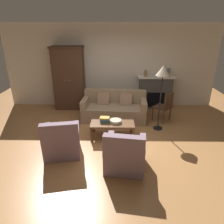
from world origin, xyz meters
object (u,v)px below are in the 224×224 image
Objects in this scene: dog at (47,128)px; armoire at (69,78)px; book_stack at (105,120)px; mantel_vase_slate at (168,72)px; floor_lamp at (163,75)px; fireplace at (155,92)px; mantel_vase_bronze at (145,73)px; fruit_bowl at (116,121)px; side_chair_wooden at (165,105)px; coffee_table at (112,124)px; couch at (114,109)px; armchair_near_left at (62,142)px; armchair_near_right at (125,155)px.

armoire is at bearing 84.80° from dog.
book_stack is 3.04m from mantel_vase_slate.
fireplace is at bearing 83.60° from floor_lamp.
armoire is at bearing -178.66° from mantel_vase_bronze.
mantel_vase_bronze is at bearing 180.00° from mantel_vase_slate.
fruit_bowl is at bearing -129.28° from mantel_vase_slate.
mantel_vase_bronze is (1.27, 2.12, 0.74)m from book_stack.
fireplace reaches higher than fruit_bowl.
mantel_vase_slate is at bearing 1.03° from armoire.
side_chair_wooden is at bearing -68.16° from mantel_vase_bronze.
coffee_table reaches higher than dog.
mantel_vase_bronze is at bearing 111.84° from side_chair_wooden.
side_chair_wooden reaches higher than dog.
fireplace is at bearing 93.94° from side_chair_wooden.
side_chair_wooden reaches higher than book_stack.
couch is 2.19× the size of side_chair_wooden.
couch is 7.81× the size of book_stack.
fruit_bowl is at bearing -53.09° from armoire.
armoire reaches higher than mantel_vase_bronze.
armchair_near_left is 2.96m from floor_lamp.
fireplace is 2.57m from fruit_bowl.
mantel_vase_bronze reaches higher than armchair_near_right.
book_stack is at bearing -150.82° from side_chair_wooden.
book_stack is at bearing -101.84° from couch.
coffee_table is at bearing -124.25° from fireplace.
coffee_table is (-0.04, -1.13, 0.05)m from couch.
mantel_vase_bronze is 0.11× the size of floor_lamp.
book_stack is at bearing 41.58° from armchair_near_left.
dog is at bearing -95.20° from armoire.
armoire is (-2.95, -0.08, 0.48)m from fireplace.
side_chair_wooden is (0.46, -1.15, -0.71)m from mantel_vase_bronze.
armchair_near_left and armchair_near_right have the same top height.
armoire is at bearing 125.85° from coffee_table.
dog is at bearing -146.38° from couch.
floor_lamp reaches higher than mantel_vase_slate.
armchair_near_left reaches higher than book_stack.
mantel_vase_slate is at bearing 44.82° from armchair_near_left.
floor_lamp is at bearing -96.40° from fireplace.
fireplace is 2.99m from armoire.
armchair_near_left is 1.45m from armchair_near_right.
armchair_near_left is (-2.94, -2.92, -0.94)m from mantel_vase_slate.
coffee_table is 0.23m from book_stack.
fruit_bowl is at bearing -6.94° from book_stack.
side_chair_wooden is 3.38m from dog.
mantel_vase_bronze is 1.69m from floor_lamp.
armchair_near_left reaches higher than couch.
armchair_near_right is 2.32m from dog.
couch is (-1.42, -1.01, -0.25)m from fireplace.
floor_lamp reaches higher than dog.
side_chair_wooden is (3.03, -1.09, -0.54)m from armoire.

